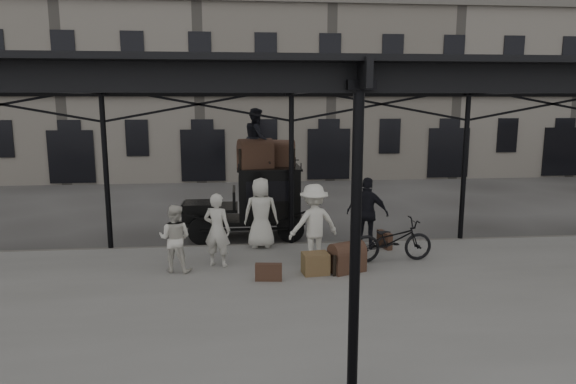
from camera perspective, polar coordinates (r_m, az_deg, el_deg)
name	(u,v)px	position (r m, az deg, el deg)	size (l,w,h in m)	color
ground	(300,271)	(12.82, 1.31, -8.77)	(120.00, 120.00, 0.00)	#383533
platform	(311,299)	(10.94, 2.61, -11.79)	(28.00, 8.00, 0.15)	slate
canopy	(311,78)	(10.43, 2.60, 12.54)	(22.50, 9.00, 4.74)	black
building_frontage	(262,49)	(30.20, -2.94, 15.61)	(64.00, 8.00, 14.00)	slate
taxi	(258,199)	(15.63, -3.33, -0.73)	(3.65, 1.55, 2.18)	black
porter_left	(217,230)	(12.59, -7.88, -4.20)	(0.66, 0.43, 1.81)	beige
porter_midleft	(175,238)	(12.41, -12.46, -5.05)	(0.78, 0.61, 1.61)	silver
porter_centre	(261,213)	(14.08, -3.02, -2.31)	(0.95, 0.62, 1.94)	beige
porter_official	(367,213)	(14.13, 8.81, -2.33)	(1.15, 0.48, 1.96)	black
porter_right	(314,224)	(12.76, 2.88, -3.53)	(1.28, 0.74, 1.98)	silver
bicycle	(392,240)	(13.21, 11.50, -5.26)	(0.72, 2.07, 1.08)	black
porter_roof	(257,138)	(15.29, -3.50, 6.03)	(0.85, 0.66, 1.75)	black
steamer_trunk_roof_near	(255,156)	(15.18, -3.65, 4.04)	(0.98, 0.60, 0.72)	#4B3122
steamer_trunk_roof_far	(279,155)	(15.68, -0.96, 4.14)	(0.90, 0.55, 0.66)	#4B3122
steamer_trunk_platform	(347,259)	(12.33, 6.55, -7.42)	(0.82, 0.50, 0.60)	#4B3122
wicker_hamper	(315,263)	(12.12, 3.07, -7.92)	(0.60, 0.45, 0.50)	brown
suitcase_upright	(385,240)	(14.40, 10.68, -5.24)	(0.15, 0.60, 0.45)	#4B3122
suitcase_flat	(269,272)	(11.68, -2.17, -8.89)	(0.60, 0.15, 0.40)	#4B3122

